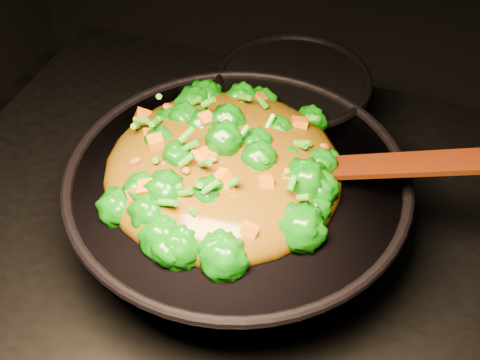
% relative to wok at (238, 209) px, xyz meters
% --- Properties ---
extents(wok, '(0.50, 0.50, 0.13)m').
position_rel_wok_xyz_m(wok, '(0.00, 0.00, 0.00)').
color(wok, black).
rests_on(wok, stovetop).
extents(stir_fry, '(0.33, 0.33, 0.11)m').
position_rel_wok_xyz_m(stir_fry, '(-0.02, -0.00, 0.12)').
color(stir_fry, '#0D6507').
rests_on(stir_fry, wok).
extents(spatula, '(0.25, 0.04, 0.11)m').
position_rel_wok_xyz_m(spatula, '(0.17, 0.04, 0.11)').
color(spatula, '#381A08').
rests_on(spatula, wok).
extents(back_pot, '(0.27, 0.27, 0.13)m').
position_rel_wok_xyz_m(back_pot, '(0.01, 0.23, 0.00)').
color(back_pot, black).
rests_on(back_pot, stovetop).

